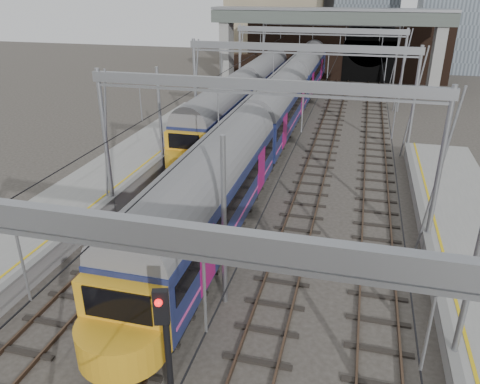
# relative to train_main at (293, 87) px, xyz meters

# --- Properties ---
(ground) EXTENTS (160.00, 160.00, 0.00)m
(ground) POSITION_rel_train_main_xyz_m (2.00, -32.57, -2.64)
(ground) COLOR #38332D
(ground) RESTS_ON ground
(platform_left) EXTENTS (4.32, 55.00, 1.12)m
(platform_left) POSITION_rel_train_main_xyz_m (-8.18, -30.07, -2.09)
(platform_left) COLOR gray
(platform_left) RESTS_ON ground
(tracks) EXTENTS (14.40, 80.00, 0.22)m
(tracks) POSITION_rel_train_main_xyz_m (2.00, -17.57, -2.62)
(tracks) COLOR #4C3828
(tracks) RESTS_ON ground
(overhead_line) EXTENTS (16.80, 80.00, 8.00)m
(overhead_line) POSITION_rel_train_main_xyz_m (2.00, -11.09, 3.93)
(overhead_line) COLOR gray
(overhead_line) RESTS_ON ground
(retaining_wall) EXTENTS (28.00, 2.75, 9.00)m
(retaining_wall) POSITION_rel_train_main_xyz_m (3.40, 19.36, 1.69)
(retaining_wall) COLOR black
(retaining_wall) RESTS_ON ground
(overbridge) EXTENTS (28.00, 3.00, 9.25)m
(overbridge) POSITION_rel_train_main_xyz_m (2.00, 13.43, 4.63)
(overbridge) COLOR gray
(overbridge) RESTS_ON ground
(train_main) EXTENTS (3.05, 70.52, 5.17)m
(train_main) POSITION_rel_train_main_xyz_m (0.00, 0.00, 0.00)
(train_main) COLOR black
(train_main) RESTS_ON ground
(train_second) EXTENTS (2.76, 31.98, 4.77)m
(train_second) POSITION_rel_train_main_xyz_m (-4.00, -3.11, -0.18)
(train_second) COLOR black
(train_second) RESTS_ON ground
(signal_near_centre) EXTENTS (0.41, 0.48, 5.26)m
(signal_near_centre) POSITION_rel_train_main_xyz_m (2.42, -37.12, 0.64)
(signal_near_centre) COLOR black
(signal_near_centre) RESTS_ON ground
(equip_cover_a) EXTENTS (1.10, 0.91, 0.11)m
(equip_cover_a) POSITION_rel_train_main_xyz_m (-0.45, -31.83, -2.58)
(equip_cover_a) COLOR blue
(equip_cover_a) RESTS_ON ground
(equip_cover_b) EXTENTS (1.09, 0.90, 0.11)m
(equip_cover_b) POSITION_rel_train_main_xyz_m (2.73, -27.32, -2.59)
(equip_cover_b) COLOR blue
(equip_cover_b) RESTS_ON ground
(equip_cover_c) EXTENTS (0.96, 0.79, 0.10)m
(equip_cover_c) POSITION_rel_train_main_xyz_m (4.49, -27.43, -2.59)
(equip_cover_c) COLOR blue
(equip_cover_c) RESTS_ON ground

